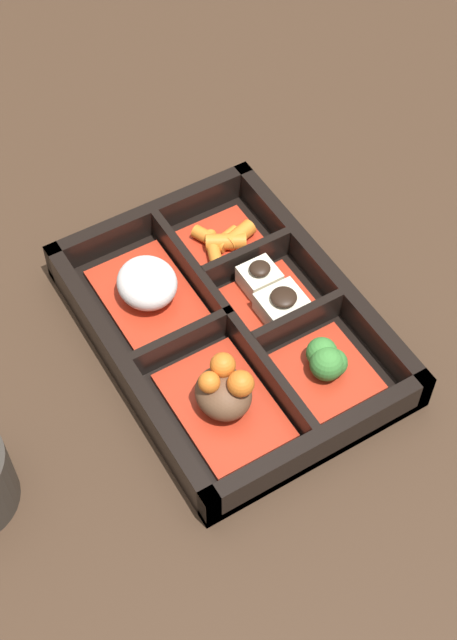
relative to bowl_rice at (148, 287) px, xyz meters
The scene contains 8 objects.
ground_plane 0.09m from the bowl_rice, 146.10° to the right, with size 3.00×3.00×0.00m, color #382619.
bento_base 0.09m from the bowl_rice, 146.10° to the right, with size 0.30×0.22×0.01m.
bento_rim 0.08m from the bowl_rice, 144.47° to the right, with size 0.30×0.22×0.04m.
bowl_stew 0.14m from the bowl_rice, behind, with size 0.12×0.08×0.05m.
bowl_rice is the anchor object (origin of this frame).
bowl_greens 0.18m from the bowl_rice, 147.95° to the right, with size 0.08×0.07×0.04m.
bowl_tofu 0.11m from the bowl_rice, 123.98° to the right, with size 0.08×0.07×0.03m.
bowl_carrots 0.10m from the bowl_rice, 77.30° to the right, with size 0.07×0.07×0.02m.
Camera 1 is at (-0.41, 0.24, 0.66)m, focal length 50.00 mm.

